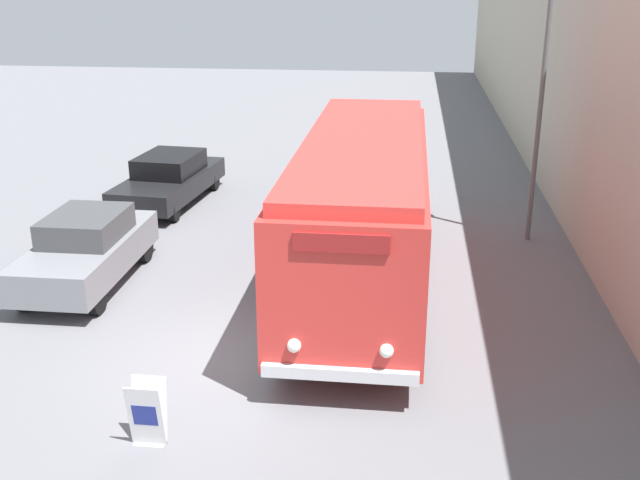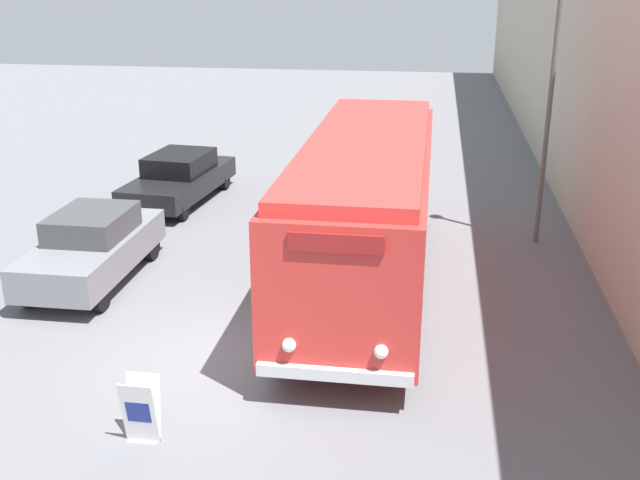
# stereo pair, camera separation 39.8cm
# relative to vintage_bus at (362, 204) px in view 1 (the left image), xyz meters

# --- Properties ---
(ground_plane) EXTENTS (80.00, 80.00, 0.00)m
(ground_plane) POSITION_rel_vintage_bus_xyz_m (-2.01, -3.59, -1.85)
(ground_plane) COLOR slate
(building_wall_right) EXTENTS (0.30, 60.00, 6.85)m
(building_wall_right) POSITION_rel_vintage_bus_xyz_m (5.18, 6.41, 1.58)
(building_wall_right) COLOR #B2A893
(building_wall_right) RESTS_ON ground_plane
(vintage_bus) EXTENTS (2.54, 9.93, 3.25)m
(vintage_bus) POSITION_rel_vintage_bus_xyz_m (0.00, 0.00, 0.00)
(vintage_bus) COLOR black
(vintage_bus) RESTS_ON ground_plane
(sign_board) EXTENTS (0.51, 0.38, 1.01)m
(sign_board) POSITION_rel_vintage_bus_xyz_m (-2.64, -6.11, -1.36)
(sign_board) COLOR gray
(sign_board) RESTS_ON ground_plane
(streetlamp) EXTENTS (0.36, 0.36, 6.71)m
(streetlamp) POSITION_rel_vintage_bus_xyz_m (3.99, 3.42, 2.48)
(streetlamp) COLOR #595E60
(streetlamp) RESTS_ON ground_plane
(parked_car_near) EXTENTS (1.77, 4.26, 1.56)m
(parked_car_near) POSITION_rel_vintage_bus_xyz_m (-5.86, -0.59, -1.06)
(parked_car_near) COLOR black
(parked_car_near) RESTS_ON ground_plane
(parked_car_mid) EXTENTS (2.24, 4.73, 1.43)m
(parked_car_mid) POSITION_rel_vintage_bus_xyz_m (-5.96, 5.44, -1.13)
(parked_car_mid) COLOR black
(parked_car_mid) RESTS_ON ground_plane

